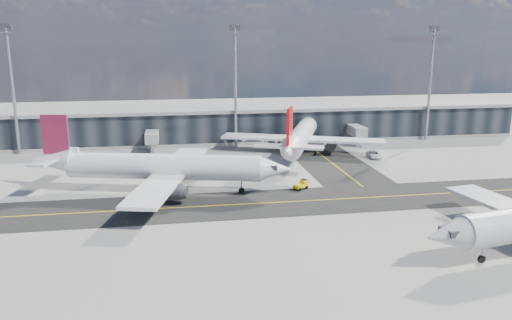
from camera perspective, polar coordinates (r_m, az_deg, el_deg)
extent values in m
plane|color=gray|center=(76.85, 2.26, -5.84)|extent=(300.00, 300.00, 0.00)
cube|color=black|center=(80.56, 1.68, -4.90)|extent=(180.00, 14.00, 0.02)
cube|color=black|center=(113.82, 7.57, 0.51)|extent=(14.00, 50.00, 0.02)
cube|color=yellow|center=(80.55, 1.68, -4.89)|extent=(180.00, 0.25, 0.01)
cube|color=yellow|center=(113.82, 7.57, 0.52)|extent=(0.25, 50.00, 0.01)
cube|color=black|center=(128.62, -2.71, 3.94)|extent=(150.00, 12.00, 8.00)
cube|color=gray|center=(127.96, -2.73, 5.88)|extent=(152.00, 13.00, 0.80)
cube|color=gray|center=(129.28, -2.69, 2.37)|extent=(150.00, 12.20, 0.80)
cube|color=gray|center=(120.08, -11.77, 2.73)|extent=(3.00, 10.00, 2.40)
cylinder|color=gray|center=(115.63, -11.80, 1.15)|extent=(0.60, 0.60, 2.40)
cube|color=gray|center=(128.10, 11.21, 3.43)|extent=(3.00, 10.00, 2.40)
cylinder|color=gray|center=(123.94, 11.96, 1.97)|extent=(0.60, 0.60, 2.40)
cylinder|color=gray|center=(124.53, -26.01, 6.92)|extent=(0.70, 0.70, 28.00)
cube|color=#2D2D30|center=(124.02, -26.71, 13.43)|extent=(2.50, 0.50, 1.40)
cylinder|color=gray|center=(120.41, -2.36, 8.09)|extent=(0.70, 0.70, 28.00)
cube|color=#2D2D30|center=(119.88, -2.42, 14.86)|extent=(2.50, 0.50, 1.40)
cylinder|color=gray|center=(135.97, 19.26, 7.98)|extent=(0.70, 0.70, 28.00)
cube|color=#2D2D30|center=(135.50, 19.74, 13.95)|extent=(2.50, 0.50, 1.40)
cylinder|color=white|center=(86.58, -10.45, -0.76)|extent=(33.26, 12.49, 4.43)
cone|color=white|center=(83.68, 2.09, -1.04)|extent=(6.45, 5.66, 4.43)
cone|color=white|center=(93.37, -22.01, -0.07)|extent=(7.53, 5.93, 4.43)
cube|color=white|center=(86.58, -9.71, -1.48)|extent=(14.65, 37.82, 0.55)
cylinder|color=#2D2D30|center=(92.86, -8.01, -1.17)|extent=(5.13, 3.61, 2.55)
cylinder|color=#2D2D30|center=(80.47, -10.07, -3.57)|extent=(5.13, 3.61, 2.55)
cube|color=#B8BABD|center=(92.64, -8.03, -0.64)|extent=(2.25, 0.98, 0.89)
cube|color=#B8BABD|center=(80.22, -10.10, -2.96)|extent=(2.25, 0.98, 0.89)
cube|color=maroon|center=(92.21, -21.96, 2.73)|extent=(4.63, 1.63, 6.86)
cube|color=white|center=(93.23, -22.05, 0.32)|extent=(6.28, 13.63, 0.39)
cube|color=#2D2D30|center=(83.60, 1.71, -0.74)|extent=(2.75, 2.91, 0.77)
cylinder|color=gray|center=(84.94, -1.67, -2.98)|extent=(0.32, 0.32, 2.21)
cylinder|color=black|center=(85.18, -1.66, -3.52)|extent=(1.06, 0.62, 1.00)
cylinder|color=black|center=(90.95, -10.48, -2.55)|extent=(1.32, 0.84, 1.22)
cylinder|color=black|center=(84.84, -11.64, -3.79)|extent=(1.32, 0.84, 1.22)
cylinder|color=white|center=(114.27, 5.23, 2.87)|extent=(16.30, 32.22, 4.39)
cone|color=white|center=(132.54, 6.24, 4.34)|extent=(6.12, 6.73, 4.39)
cone|color=white|center=(95.48, 3.79, 1.17)|extent=(6.52, 7.75, 4.39)
cube|color=white|center=(115.55, 5.28, 2.44)|extent=(36.70, 18.95, 0.55)
cylinder|color=#2D2D30|center=(117.80, 2.16, 2.10)|extent=(4.06, 5.22, 2.53)
cylinder|color=#2D2D30|center=(116.27, 8.56, 1.80)|extent=(4.06, 5.22, 2.53)
cube|color=#B8BABD|center=(117.63, 2.16, 2.52)|extent=(1.22, 2.20, 0.88)
cube|color=#B8BABD|center=(116.09, 8.58, 2.23)|extent=(1.22, 2.20, 0.88)
cube|color=red|center=(95.13, 3.88, 3.95)|extent=(2.17, 4.47, 6.81)
cube|color=white|center=(95.34, 3.79, 1.55)|extent=(13.38, 7.74, 0.38)
cube|color=#2D2D30|center=(131.93, 6.22, 4.49)|extent=(3.06, 2.94, 0.77)
cylinder|color=gray|center=(127.70, 5.94, 2.59)|extent=(0.34, 0.34, 2.20)
cylinder|color=black|center=(127.86, 5.93, 2.23)|extent=(0.72, 1.06, 0.99)
cylinder|color=black|center=(114.41, 3.48, 0.98)|extent=(0.96, 1.33, 1.21)
cylinder|color=black|center=(113.62, 6.76, 0.82)|extent=(0.96, 1.33, 1.21)
cone|color=#B8BABD|center=(60.72, 21.08, -8.01)|extent=(5.79, 4.93, 4.16)
cylinder|color=#2D2D30|center=(75.92, 27.11, -6.06)|extent=(4.69, 3.05, 2.39)
cube|color=#B8BABD|center=(75.67, 27.18, -5.47)|extent=(2.12, 0.74, 0.83)
cube|color=#2D2D30|center=(60.90, 21.50, -7.56)|extent=(2.41, 2.59, 0.73)
cylinder|color=gray|center=(65.08, 24.45, -9.64)|extent=(0.29, 0.29, 2.08)
cylinder|color=black|center=(65.37, 24.38, -10.27)|extent=(0.98, 0.51, 0.94)
cube|color=yellow|center=(87.78, 5.15, -2.94)|extent=(2.85, 2.44, 0.61)
cube|color=yellow|center=(88.18, 5.50, -2.49)|extent=(1.42, 1.47, 0.78)
cube|color=black|center=(88.10, 5.51, -2.30)|extent=(1.32, 1.39, 0.22)
cylinder|color=black|center=(88.86, 5.25, -2.97)|extent=(0.63, 0.51, 0.61)
cylinder|color=black|center=(88.14, 5.80, -3.12)|extent=(0.63, 0.51, 0.61)
cylinder|color=black|center=(87.63, 4.49, -3.19)|extent=(0.63, 0.51, 0.61)
cylinder|color=black|center=(86.90, 5.03, -3.35)|extent=(0.63, 0.51, 0.61)
imported|color=white|center=(113.55, 13.34, 0.60)|extent=(2.92, 5.42, 1.44)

